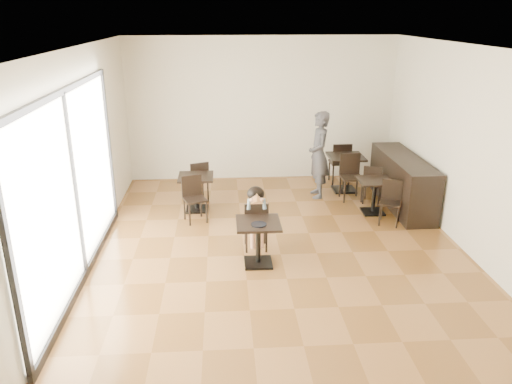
{
  "coord_description": "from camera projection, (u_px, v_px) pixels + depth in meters",
  "views": [
    {
      "loc": [
        -0.89,
        -7.14,
        3.66
      ],
      "look_at": [
        -0.38,
        0.21,
        1.0
      ],
      "focal_mm": 35.0,
      "sensor_mm": 36.0,
      "label": 1
    }
  ],
  "objects": [
    {
      "name": "wall_right",
      "position": [
        477.0,
        155.0,
        7.65
      ],
      "size": [
        0.01,
        8.0,
        3.2
      ],
      "primitive_type": "cube",
      "color": "beige",
      "rests_on": "floor"
    },
    {
      "name": "floor",
      "position": [
        281.0,
        254.0,
        8.0
      ],
      "size": [
        6.0,
        8.0,
        0.01
      ],
      "primitive_type": "cube",
      "color": "brown",
      "rests_on": "ground"
    },
    {
      "name": "storefront_window",
      "position": [
        72.0,
        187.0,
        6.87
      ],
      "size": [
        0.04,
        4.5,
        2.6
      ],
      "primitive_type": "cube",
      "color": "white",
      "rests_on": "floor"
    },
    {
      "name": "chair_mid_a",
      "position": [
        373.0,
        184.0,
        10.06
      ],
      "size": [
        0.48,
        0.48,
        0.8
      ],
      "primitive_type": null,
      "rotation": [
        0.0,
        0.0,
        2.73
      ],
      "color": "black",
      "rests_on": "floor"
    },
    {
      "name": "plate",
      "position": [
        259.0,
        224.0,
        7.37
      ],
      "size": [
        0.24,
        0.24,
        0.01
      ],
      "primitive_type": "cylinder",
      "color": "black",
      "rests_on": "child_table"
    },
    {
      "name": "child",
      "position": [
        256.0,
        218.0,
        8.04
      ],
      "size": [
        0.38,
        0.53,
        1.06
      ],
      "primitive_type": null,
      "color": "slate",
      "rests_on": "child_chair"
    },
    {
      "name": "chair_mid_b",
      "position": [
        390.0,
        203.0,
        9.03
      ],
      "size": [
        0.48,
        0.48,
        0.8
      ],
      "primitive_type": null,
      "rotation": [
        0.0,
        0.0,
        -0.41
      ],
      "color": "black",
      "rests_on": "floor"
    },
    {
      "name": "chair_left_a",
      "position": [
        198.0,
        181.0,
        10.17
      ],
      "size": [
        0.49,
        0.49,
        0.85
      ],
      "primitive_type": null,
      "rotation": [
        0.0,
        0.0,
        3.5
      ],
      "color": "black",
      "rests_on": "floor"
    },
    {
      "name": "wall_back",
      "position": [
        261.0,
        109.0,
        11.21
      ],
      "size": [
        6.0,
        0.01,
        3.2
      ],
      "primitive_type": "cube",
      "color": "beige",
      "rests_on": "floor"
    },
    {
      "name": "chair_back_b",
      "position": [
        352.0,
        178.0,
        10.2
      ],
      "size": [
        0.44,
        0.44,
        0.94
      ],
      "primitive_type": null,
      "rotation": [
        0.0,
        0.0,
        0.03
      ],
      "color": "black",
      "rests_on": "floor"
    },
    {
      "name": "cafe_table_mid",
      "position": [
        374.0,
        196.0,
        9.56
      ],
      "size": [
        0.83,
        0.83,
        0.67
      ],
      "primitive_type": null,
      "rotation": [
        0.0,
        0.0,
        -0.41
      ],
      "color": "black",
      "rests_on": "floor"
    },
    {
      "name": "child_chair",
      "position": [
        256.0,
        225.0,
        8.08
      ],
      "size": [
        0.38,
        0.38,
        0.84
      ],
      "primitive_type": null,
      "rotation": [
        0.0,
        0.0,
        3.14
      ],
      "color": "black",
      "rests_on": "floor"
    },
    {
      "name": "pizza_slice",
      "position": [
        257.0,
        200.0,
        7.73
      ],
      "size": [
        0.25,
        0.19,
        0.06
      ],
      "primitive_type": null,
      "color": "tan",
      "rests_on": "child"
    },
    {
      "name": "adult_patron",
      "position": [
        319.0,
        155.0,
        10.24
      ],
      "size": [
        0.45,
        0.67,
        1.8
      ],
      "primitive_type": "imported",
      "rotation": [
        0.0,
        0.0,
        -1.54
      ],
      "color": "#3D3D43",
      "rests_on": "floor"
    },
    {
      "name": "chair_left_b",
      "position": [
        195.0,
        200.0,
        9.14
      ],
      "size": [
        0.49,
        0.49,
        0.85
      ],
      "primitive_type": null,
      "rotation": [
        0.0,
        0.0,
        0.36
      ],
      "color": "black",
      "rests_on": "floor"
    },
    {
      "name": "chair_back_a",
      "position": [
        339.0,
        163.0,
        11.23
      ],
      "size": [
        0.44,
        0.44,
        0.94
      ],
      "primitive_type": null,
      "rotation": [
        0.0,
        0.0,
        3.17
      ],
      "color": "black",
      "rests_on": "floor"
    },
    {
      "name": "cafe_table_left",
      "position": [
        196.0,
        193.0,
        9.68
      ],
      "size": [
        0.86,
        0.86,
        0.7
      ],
      "primitive_type": null,
      "rotation": [
        0.0,
        0.0,
        0.36
      ],
      "color": "black",
      "rests_on": "floor"
    },
    {
      "name": "wall_front",
      "position": [
        346.0,
        307.0,
        3.71
      ],
      "size": [
        6.0,
        0.01,
        3.2
      ],
      "primitive_type": "cube",
      "color": "beige",
      "rests_on": "floor"
    },
    {
      "name": "wall_left",
      "position": [
        78.0,
        162.0,
        7.27
      ],
      "size": [
        0.01,
        8.0,
        3.2
      ],
      "primitive_type": "cube",
      "color": "beige",
      "rests_on": "floor"
    },
    {
      "name": "service_counter",
      "position": [
        402.0,
        182.0,
        9.88
      ],
      "size": [
        0.6,
        2.4,
        1.0
      ],
      "primitive_type": "cube",
      "color": "black",
      "rests_on": "floor"
    },
    {
      "name": "ceiling",
      "position": [
        285.0,
        48.0,
        6.91
      ],
      "size": [
        6.0,
        8.0,
        0.01
      ],
      "primitive_type": "cube",
      "color": "white",
      "rests_on": "floor"
    },
    {
      "name": "cafe_table_back",
      "position": [
        345.0,
        173.0,
        10.74
      ],
      "size": [
        0.76,
        0.76,
        0.78
      ],
      "primitive_type": null,
      "rotation": [
        0.0,
        0.0,
        0.03
      ],
      "color": "black",
      "rests_on": "floor"
    },
    {
      "name": "child_table",
      "position": [
        258.0,
        243.0,
        7.59
      ],
      "size": [
        0.66,
        0.66,
        0.7
      ],
      "primitive_type": null,
      "color": "black",
      "rests_on": "floor"
    }
  ]
}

